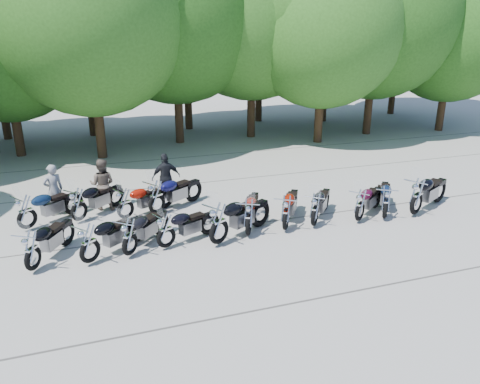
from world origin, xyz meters
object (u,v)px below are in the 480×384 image
object	(u,v)px
motorcycle_7	(315,209)
motorcycle_8	(360,204)
motorcycle_6	(286,212)
motorcycle_13	(125,203)
rider_1	(102,184)
motorcycle_10	(417,195)
motorcycle_11	(26,211)
motorcycle_4	(219,222)
rider_2	(166,177)
motorcycle_1	(89,242)
motorcycle_9	(386,201)
motorcycle_12	(78,204)
motorcycle_14	(156,196)
motorcycle_5	(249,216)
motorcycle_2	(129,236)
motorcycle_3	(166,230)
motorcycle_0	(31,249)
rider_0	(54,190)

from	to	relation	value
motorcycle_7	motorcycle_8	xyz separation A→B (m)	(1.51, -0.12, -0.00)
motorcycle_6	motorcycle_13	size ratio (longest dim) A/B	1.07
motorcycle_13	rider_1	xyz separation A→B (m)	(-0.60, 1.24, 0.28)
motorcycle_10	motorcycle_11	xyz separation A→B (m)	(-11.81, 2.80, -0.09)
motorcycle_4	motorcycle_6	xyz separation A→B (m)	(2.18, 0.31, -0.08)
motorcycle_4	rider_2	world-z (taller)	rider_2
motorcycle_1	motorcycle_7	bearing A→B (deg)	-124.82
motorcycle_9	motorcycle_12	distance (m)	9.64
motorcycle_10	motorcycle_13	world-z (taller)	motorcycle_10
motorcycle_8	motorcycle_11	distance (m)	10.17
motorcycle_14	motorcycle_13	bearing A→B (deg)	62.41
rider_2	motorcycle_5	bearing A→B (deg)	110.13
motorcycle_2	motorcycle_3	world-z (taller)	motorcycle_2
motorcycle_5	motorcycle_11	xyz separation A→B (m)	(-6.15, 2.55, -0.01)
motorcycle_14	rider_2	xyz separation A→B (m)	(0.55, 1.25, 0.20)
motorcycle_5	motorcycle_10	xyz separation A→B (m)	(5.66, -0.25, 0.07)
motorcycle_4	motorcycle_11	world-z (taller)	motorcycle_4
motorcycle_5	motorcycle_6	world-z (taller)	motorcycle_5
motorcycle_0	motorcycle_8	size ratio (longest dim) A/B	1.02
motorcycle_6	motorcycle_10	xyz separation A→B (m)	(4.47, -0.26, 0.08)
motorcycle_1	motorcycle_12	size ratio (longest dim) A/B	1.00
rider_1	rider_2	xyz separation A→B (m)	(2.15, 0.09, -0.01)
motorcycle_4	motorcycle_11	size ratio (longest dim) A/B	1.13
motorcycle_4	motorcycle_9	world-z (taller)	motorcycle_4
motorcycle_1	motorcycle_8	bearing A→B (deg)	-126.16
motorcycle_10	motorcycle_13	size ratio (longest dim) A/B	1.22
motorcycle_0	motorcycle_12	world-z (taller)	motorcycle_12
motorcycle_0	motorcycle_12	distance (m)	3.17
motorcycle_13	motorcycle_11	bearing A→B (deg)	62.41
motorcycle_5	motorcycle_4	bearing A→B (deg)	43.96
motorcycle_8	motorcycle_5	bearing A→B (deg)	50.95
motorcycle_3	motorcycle_12	bearing A→B (deg)	16.15
motorcycle_8	rider_1	world-z (taller)	rider_1
motorcycle_9	motorcycle_14	bearing A→B (deg)	12.62
motorcycle_8	rider_0	bearing A→B (deg)	30.20
motorcycle_3	motorcycle_6	xyz separation A→B (m)	(3.61, 0.06, 0.04)
rider_0	motorcycle_6	bearing A→B (deg)	131.54
motorcycle_4	motorcycle_8	xyz separation A→B (m)	(4.64, 0.19, -0.11)
motorcycle_4	motorcycle_7	world-z (taller)	motorcycle_4
motorcycle_13	rider_1	distance (m)	1.41
motorcycle_4	rider_0	size ratio (longest dim) A/B	1.48
motorcycle_1	rider_0	distance (m)	4.07
rider_2	rider_1	bearing A→B (deg)	-1.92
motorcycle_2	rider_2	xyz separation A→B (m)	(1.71, 3.96, 0.25)
motorcycle_3	motorcycle_9	bearing A→B (deg)	-114.04
motorcycle_4	motorcycle_6	distance (m)	2.20
motorcycle_12	motorcycle_1	bearing A→B (deg)	142.72
motorcycle_1	motorcycle_12	world-z (taller)	motorcycle_12
motorcycle_4	motorcycle_9	distance (m)	5.52
motorcycle_13	motorcycle_9	bearing A→B (deg)	-133.91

